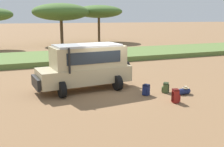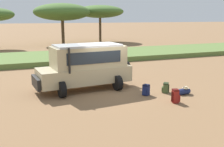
# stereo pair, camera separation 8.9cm
# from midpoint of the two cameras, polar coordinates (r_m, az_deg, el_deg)

# --- Properties ---
(ground_plane) EXTENTS (320.00, 320.00, 0.00)m
(ground_plane) POSITION_cam_midpoint_polar(r_m,az_deg,el_deg) (14.26, -0.87, -3.50)
(ground_plane) COLOR olive
(grass_bank) EXTENTS (120.00, 7.00, 0.44)m
(grass_bank) POSITION_cam_midpoint_polar(r_m,az_deg,el_deg) (24.84, -10.12, 3.59)
(grass_bank) COLOR #5B7538
(grass_bank) RESTS_ON ground_plane
(safari_vehicle) EXTENTS (5.43, 3.00, 2.44)m
(safari_vehicle) POSITION_cam_midpoint_polar(r_m,az_deg,el_deg) (14.16, -5.51, 1.71)
(safari_vehicle) COLOR tan
(safari_vehicle) RESTS_ON ground_plane
(backpack_beside_front_wheel) EXTENTS (0.43, 0.41, 0.55)m
(backpack_beside_front_wheel) POSITION_cam_midpoint_polar(r_m,az_deg,el_deg) (13.28, 7.60, -3.59)
(backpack_beside_front_wheel) COLOR navy
(backpack_beside_front_wheel) RESTS_ON ground_plane
(backpack_cluster_center) EXTENTS (0.45, 0.45, 0.52)m
(backpack_cluster_center) POSITION_cam_midpoint_polar(r_m,az_deg,el_deg) (13.92, 11.78, -3.07)
(backpack_cluster_center) COLOR #42562D
(backpack_cluster_center) RESTS_ON ground_plane
(backpack_near_rear_wheel) EXTENTS (0.40, 0.36, 0.64)m
(backpack_near_rear_wheel) POSITION_cam_midpoint_polar(r_m,az_deg,el_deg) (12.39, 13.86, -4.81)
(backpack_near_rear_wheel) COLOR maroon
(backpack_near_rear_wheel) RESTS_ON ground_plane
(duffel_bag_low_black_case) EXTENTS (0.78, 0.34, 0.41)m
(duffel_bag_low_black_case) POSITION_cam_midpoint_polar(r_m,az_deg,el_deg) (13.83, 15.58, -3.76)
(duffel_bag_low_black_case) COLOR navy
(duffel_bag_low_black_case) RESTS_ON ground_plane
(acacia_tree_far_right) EXTENTS (7.98, 7.06, 5.77)m
(acacia_tree_far_right) POSITION_cam_midpoint_polar(r_m,az_deg,el_deg) (38.57, -10.74, 13.01)
(acacia_tree_far_right) COLOR brown
(acacia_tree_far_right) RESTS_ON ground_plane
(acacia_tree_distant_right) EXTENTS (7.38, 7.33, 5.67)m
(acacia_tree_distant_right) POSITION_cam_midpoint_polar(r_m,az_deg,el_deg) (42.10, -2.56, 13.30)
(acacia_tree_distant_right) COLOR brown
(acacia_tree_distant_right) RESTS_ON ground_plane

